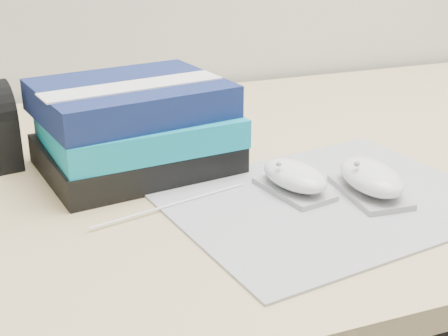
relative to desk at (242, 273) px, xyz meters
name	(u,v)px	position (x,y,z in m)	size (l,w,h in m)	color
desk	(242,273)	(0.00, 0.00, 0.00)	(1.60, 0.80, 0.73)	tan
mousepad	(328,200)	(0.01, -0.23, 0.24)	(0.38, 0.29, 0.00)	gray
mouse_rear	(294,178)	(-0.02, -0.20, 0.26)	(0.08, 0.11, 0.04)	#9C9C9F
mouse_front	(371,179)	(0.07, -0.24, 0.26)	(0.07, 0.12, 0.05)	#969698
usb_cable	(171,205)	(-0.17, -0.19, 0.24)	(0.00, 0.00, 0.21)	white
book_stack	(135,127)	(-0.18, -0.05, 0.29)	(0.27, 0.23, 0.12)	black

